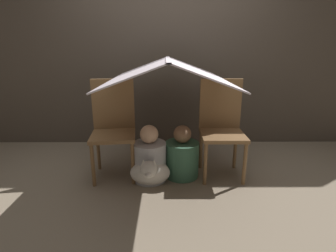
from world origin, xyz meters
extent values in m
plane|color=gray|center=(0.00, 0.00, 0.00)|extent=(8.80, 8.80, 0.00)
cube|color=#4C4238|center=(0.00, 1.21, 1.25)|extent=(7.00, 0.05, 2.50)
cylinder|color=brown|center=(-0.72, -0.07, 0.22)|extent=(0.04, 0.04, 0.43)
cylinder|color=brown|center=(-0.34, -0.03, 0.22)|extent=(0.04, 0.04, 0.43)
cylinder|color=brown|center=(-0.76, 0.31, 0.22)|extent=(0.04, 0.04, 0.43)
cylinder|color=brown|center=(-0.39, 0.35, 0.22)|extent=(0.04, 0.04, 0.43)
cube|color=brown|center=(-0.55, 0.14, 0.45)|extent=(0.48, 0.48, 0.04)
cube|color=brown|center=(-0.58, 0.34, 0.73)|extent=(0.44, 0.08, 0.53)
cylinder|color=brown|center=(0.36, -0.05, 0.22)|extent=(0.04, 0.04, 0.43)
cylinder|color=brown|center=(0.74, -0.05, 0.22)|extent=(0.04, 0.04, 0.43)
cylinder|color=brown|center=(0.37, 0.33, 0.22)|extent=(0.04, 0.04, 0.43)
cylinder|color=brown|center=(0.75, 0.33, 0.22)|extent=(0.04, 0.04, 0.43)
cube|color=brown|center=(0.55, 0.14, 0.45)|extent=(0.44, 0.44, 0.04)
cube|color=brown|center=(0.56, 0.34, 0.73)|extent=(0.44, 0.03, 0.53)
cube|color=silver|center=(-0.28, 0.14, 1.10)|extent=(0.56, 1.53, 0.21)
cube|color=silver|center=(0.28, 0.14, 1.10)|extent=(0.56, 1.53, 0.21)
cube|color=silver|center=(0.00, 0.14, 1.20)|extent=(0.04, 1.53, 0.01)
cylinder|color=#B2B2B7|center=(-0.19, 0.06, 0.20)|extent=(0.33, 0.33, 0.40)
sphere|color=#D6A884|center=(-0.19, 0.06, 0.49)|extent=(0.18, 0.18, 0.18)
cylinder|color=#38664C|center=(0.14, 0.14, 0.19)|extent=(0.35, 0.35, 0.37)
sphere|color=brown|center=(0.14, 0.14, 0.46)|extent=(0.18, 0.18, 0.18)
ellipsoid|color=silver|center=(-0.18, -0.04, 0.12)|extent=(0.39, 0.22, 0.25)
sphere|color=silver|center=(-0.18, -0.19, 0.23)|extent=(0.16, 0.16, 0.16)
ellipsoid|color=silver|center=(-0.18, -0.26, 0.21)|extent=(0.06, 0.08, 0.06)
cone|color=silver|center=(-0.23, -0.19, 0.29)|extent=(0.06, 0.06, 0.07)
cone|color=silver|center=(-0.13, -0.19, 0.29)|extent=(0.06, 0.06, 0.07)
camera|label=1|loc=(-0.02, -2.37, 1.29)|focal=28.00mm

